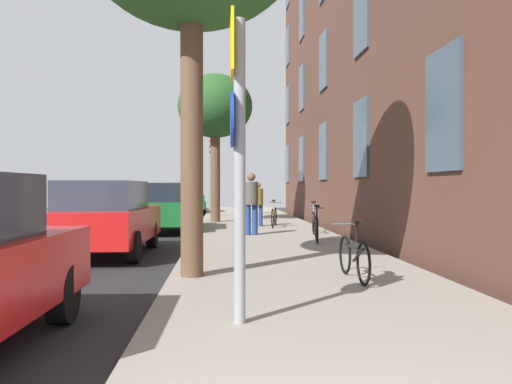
{
  "coord_description": "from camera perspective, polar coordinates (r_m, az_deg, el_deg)",
  "views": [
    {
      "loc": [
        -0.18,
        -1.21,
        1.51
      ],
      "look_at": [
        0.51,
        9.25,
        1.4
      ],
      "focal_mm": 36.31,
      "sensor_mm": 36.0,
      "label": 1
    }
  ],
  "objects": [
    {
      "name": "bicycle_2",
      "position": [
        15.61,
        6.34,
        -3.14
      ],
      "size": [
        0.44,
        1.69,
        0.96
      ],
      "color": "black",
      "rests_on": "sidewalk"
    },
    {
      "name": "traffic_light",
      "position": [
        24.71,
        -4.57,
        3.32
      ],
      "size": [
        0.43,
        0.24,
        3.76
      ],
      "color": "black",
      "rests_on": "sidewalk"
    },
    {
      "name": "car_1",
      "position": [
        11.74,
        -16.32,
        -2.69
      ],
      "size": [
        1.92,
        4.14,
        1.62
      ],
      "color": "red",
      "rests_on": "road_asphalt"
    },
    {
      "name": "sign_post",
      "position": [
        5.26,
        -2.06,
        5.43
      ],
      "size": [
        0.16,
        0.6,
        3.11
      ],
      "color": "gray",
      "rests_on": "sidewalk"
    },
    {
      "name": "ground_plane",
      "position": [
        16.43,
        -11.57,
        -4.69
      ],
      "size": [
        41.8,
        41.8,
        0.0
      ],
      "primitive_type": "plane",
      "color": "#332D28"
    },
    {
      "name": "bicycle_3",
      "position": [
        17.93,
        2.0,
        -2.68
      ],
      "size": [
        0.49,
        1.68,
        0.94
      ],
      "color": "black",
      "rests_on": "sidewalk"
    },
    {
      "name": "tree_far",
      "position": [
        20.8,
        -4.52,
        9.24
      ],
      "size": [
        2.95,
        2.95,
        5.84
      ],
      "color": "brown",
      "rests_on": "sidewalk"
    },
    {
      "name": "bicycle_1",
      "position": [
        13.24,
        6.69,
        -3.86
      ],
      "size": [
        0.44,
        1.7,
        0.93
      ],
      "color": "black",
      "rests_on": "sidewalk"
    },
    {
      "name": "sidewalk",
      "position": [
        16.33,
        0.73,
        -4.5
      ],
      "size": [
        4.2,
        38.0,
        0.12
      ],
      "primitive_type": "cube",
      "color": "gray",
      "rests_on": "ground"
    },
    {
      "name": "pedestrian_1",
      "position": [
        18.17,
        0.25,
        -1.0
      ],
      "size": [
        0.48,
        0.48,
        1.55
      ],
      "color": "navy",
      "rests_on": "sidewalk"
    },
    {
      "name": "car_2",
      "position": [
        17.29,
        -9.97,
        -1.63
      ],
      "size": [
        1.87,
        4.12,
        1.62
      ],
      "color": "#19662D",
      "rests_on": "road_asphalt"
    },
    {
      "name": "bicycle_0",
      "position": [
        7.91,
        10.73,
        -6.96
      ],
      "size": [
        0.42,
        1.59,
        0.9
      ],
      "color": "black",
      "rests_on": "sidewalk"
    },
    {
      "name": "pedestrian_0",
      "position": [
        14.89,
        -0.51,
        -0.83
      ],
      "size": [
        0.49,
        0.49,
        1.79
      ],
      "color": "navy",
      "rests_on": "sidewalk"
    },
    {
      "name": "car_3",
      "position": [
        28.91,
        -7.43,
        -0.75
      ],
      "size": [
        1.92,
        4.07,
        1.62
      ],
      "color": "#19662D",
      "rests_on": "road_asphalt"
    },
    {
      "name": "road_asphalt",
      "position": [
        16.85,
        -18.69,
        -4.56
      ],
      "size": [
        7.0,
        38.0,
        0.01
      ],
      "primitive_type": "cube",
      "color": "#232326",
      "rests_on": "ground"
    }
  ]
}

